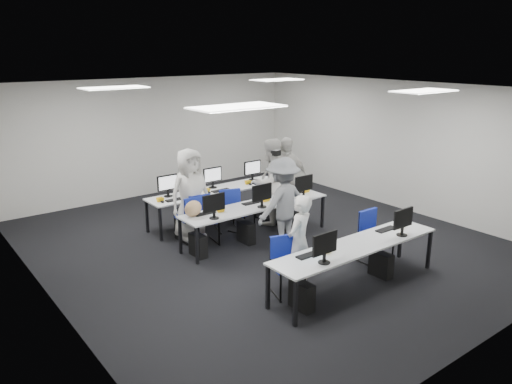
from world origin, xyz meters
TOP-DOWN VIEW (x-y plane):
  - room at (0.00, 0.00)m, footprint 9.00×9.02m
  - ceiling_panels at (0.00, 0.00)m, footprint 5.20×4.60m
  - desk_front at (0.00, -2.40)m, footprint 3.20×0.70m
  - desk_mid at (0.00, 0.20)m, footprint 3.20×0.70m
  - desk_back at (0.00, 1.60)m, footprint 3.20×0.70m
  - equipment_front at (-0.19, -2.42)m, footprint 2.51×0.41m
  - equipment_mid at (-0.19, 0.18)m, footprint 2.91×0.41m
  - equipment_back at (0.19, 1.62)m, footprint 2.91×0.41m
  - chair_0 at (-1.01, -1.90)m, footprint 0.57×0.59m
  - chair_1 at (1.02, -1.95)m, footprint 0.46×0.50m
  - chair_2 at (-0.93, 0.66)m, footprint 0.54×0.57m
  - chair_3 at (0.05, 0.78)m, footprint 0.52×0.54m
  - chair_4 at (1.05, 0.83)m, footprint 0.45×0.49m
  - chair_5 at (-1.05, 1.00)m, footprint 0.46×0.50m
  - chair_6 at (-0.14, 1.02)m, footprint 0.59×0.62m
  - chair_7 at (1.08, 1.09)m, footprint 0.61×0.64m
  - handbag at (-1.34, 0.35)m, footprint 0.41×0.31m
  - student_0 at (-0.71, -1.84)m, footprint 0.66×0.55m
  - student_1 at (0.84, 0.79)m, footprint 0.95×0.75m
  - student_2 at (-0.97, 1.09)m, footprint 0.91×0.61m
  - student_3 at (1.31, 0.87)m, footprint 1.17×0.82m
  - photographer at (0.17, -0.40)m, footprint 1.19×0.74m
  - dslr_camera at (0.16, -0.22)m, footprint 0.15×0.19m

SIDE VIEW (x-z plane):
  - chair_3 at x=0.05m, z-range -0.15..0.67m
  - chair_4 at x=1.05m, z-range -0.16..0.71m
  - chair_0 at x=-1.01m, z-range -0.17..0.74m
  - chair_5 at x=-1.05m, z-range -0.17..0.76m
  - chair_2 at x=-0.93m, z-range -0.17..0.77m
  - chair_1 at x=1.02m, z-range -0.17..0.77m
  - chair_6 at x=-0.14m, z-range -0.17..0.77m
  - chair_7 at x=1.08m, z-range -0.18..0.78m
  - equipment_mid at x=-0.19m, z-range -0.24..0.95m
  - equipment_back at x=0.19m, z-range -0.24..0.95m
  - equipment_front at x=-0.19m, z-range -0.24..0.95m
  - desk_front at x=0.00m, z-range 0.32..1.05m
  - desk_mid at x=0.00m, z-range 0.32..1.05m
  - desk_back at x=0.00m, z-range 0.32..1.05m
  - student_0 at x=-0.71m, z-range 0.00..1.54m
  - handbag at x=-1.34m, z-range 0.73..1.03m
  - photographer at x=0.17m, z-range 0.00..1.76m
  - student_2 at x=-0.97m, z-range 0.00..1.83m
  - student_3 at x=1.31m, z-range 0.00..1.85m
  - student_1 at x=0.84m, z-range 0.00..1.88m
  - room at x=0.00m, z-range 0.00..3.00m
  - dslr_camera at x=0.16m, z-range 1.77..1.87m
  - ceiling_panels at x=0.00m, z-range 2.98..2.99m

